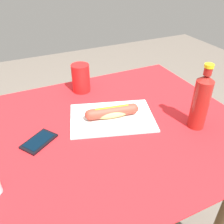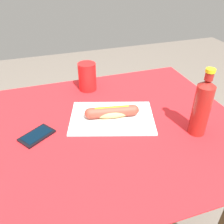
% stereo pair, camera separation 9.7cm
% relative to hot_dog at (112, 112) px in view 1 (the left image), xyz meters
% --- Properties ---
extents(dining_table, '(1.12, 0.87, 0.77)m').
position_rel_hot_dog_xyz_m(dining_table, '(-0.06, -0.05, -0.17)').
color(dining_table, brown).
rests_on(dining_table, ground).
extents(paper_wrapper, '(0.39, 0.32, 0.01)m').
position_rel_hot_dog_xyz_m(paper_wrapper, '(0.00, 0.00, -0.03)').
color(paper_wrapper, silver).
rests_on(paper_wrapper, dining_table).
extents(hot_dog, '(0.22, 0.08, 0.05)m').
position_rel_hot_dog_xyz_m(hot_dog, '(0.00, 0.00, 0.00)').
color(hot_dog, '#DBB26B').
rests_on(hot_dog, paper_wrapper).
extents(cell_phone, '(0.14, 0.13, 0.01)m').
position_rel_hot_dog_xyz_m(cell_phone, '(-0.30, -0.03, -0.02)').
color(cell_phone, black).
rests_on(cell_phone, dining_table).
extents(soda_bottle, '(0.06, 0.06, 0.26)m').
position_rel_hot_dog_xyz_m(soda_bottle, '(0.27, -0.18, 0.08)').
color(soda_bottle, maroon).
rests_on(soda_bottle, dining_table).
extents(drinking_cup, '(0.09, 0.09, 0.13)m').
position_rel_hot_dog_xyz_m(drinking_cup, '(-0.04, 0.27, 0.04)').
color(drinking_cup, red).
rests_on(drinking_cup, dining_table).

